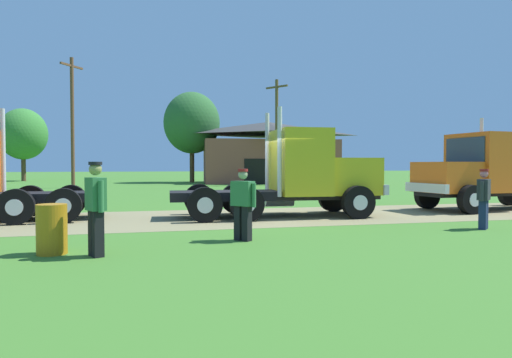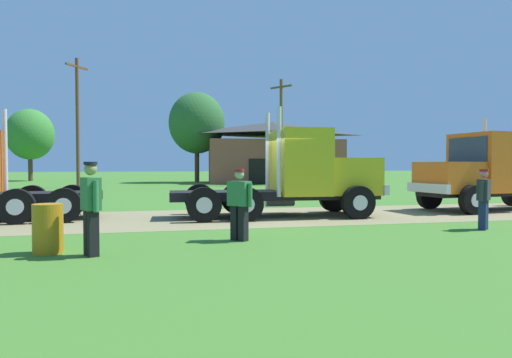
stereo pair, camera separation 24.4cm
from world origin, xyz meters
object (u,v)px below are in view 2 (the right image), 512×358
Objects in this scene: truck_near_right at (485,176)px; visitor_standing_near at (239,201)px; visitor_walking_mid at (484,197)px; steel_barrel at (48,229)px; shed_building at (273,153)px; truck_foreground_white at (303,176)px; utility_pole_near at (78,120)px; visitor_by_barrel at (91,205)px; utility_pole_far at (281,129)px.

truck_near_right is 11.19m from visitor_standing_near.
visitor_walking_mid is 10.42m from steel_barrel.
truck_near_right is 14.99m from steel_barrel.
shed_building reaches higher than visitor_standing_near.
visitor_standing_near is 33.10m from shed_building.
truck_foreground_white is at bearing -102.79° from shed_building.
truck_near_right is at bearing 2.65° from truck_foreground_white.
utility_pole_near is at bearing 118.72° from visitor_walking_mid.
shed_building is at bearing 69.64° from visitor_by_barrel.
visitor_standing_near is at bearing 9.55° from steel_barrel.
shed_building is at bearing 21.32° from utility_pole_near.
visitor_by_barrel is 27.06m from utility_pole_near.
truck_foreground_white is 4.38× the size of visitor_walking_mid.
truck_foreground_white is at bearing 36.34° from steel_barrel.
shed_building is at bearing 68.10° from steel_barrel.
steel_barrel is 0.10× the size of utility_pole_near.
utility_pole_far is at bearing 85.88° from visitor_walking_mid.
truck_foreground_white is 8.08m from visitor_by_barrel.
visitor_by_barrel is (-13.15, -5.77, -0.33)m from truck_near_right.
truck_near_right is 4.73× the size of visitor_standing_near.
shed_building is at bearing 81.99° from utility_pole_far.
truck_foreground_white is at bearing 131.28° from visitor_walking_mid.
utility_pole_near is (-3.36, 26.00, 4.48)m from steel_barrel.
visitor_by_barrel reaches higher than steel_barrel.
truck_near_right reaches higher than visitor_walking_mid.
visitor_by_barrel reaches higher than visitor_walking_mid.
truck_near_right is 0.57× the size of shed_building.
truck_near_right is 7.97× the size of steel_barrel.
truck_foreground_white is at bearing 55.78° from visitor_standing_near.
truck_foreground_white reaches higher than visitor_by_barrel.
utility_pole_far reaches higher than steel_barrel.
visitor_standing_near is 27.72m from utility_pole_far.
steel_barrel is (-13.99, -5.34, -0.81)m from truck_near_right.
visitor_standing_near is 0.12× the size of shed_building.
visitor_standing_near reaches higher than visitor_walking_mid.
visitor_walking_mid is 1.67× the size of steel_barrel.
steel_barrel is 34.98m from shed_building.
utility_pole_near is at bearing 115.83° from truck_foreground_white.
utility_pole_far is (-1.76, 21.46, 3.29)m from truck_near_right.
truck_foreground_white is 3.96× the size of visitor_by_barrel.
truck_near_right is 4.32× the size of visitor_by_barrel.
utility_pole_far is at bearing 76.01° from truck_foreground_white.
visitor_standing_near is (-10.15, -4.69, -0.41)m from truck_near_right.
shed_building is 17.72m from utility_pole_near.
utility_pole_far is at bearing 2.96° from utility_pole_near.
shed_building is at bearing 77.21° from truck_foreground_white.
visitor_walking_mid is 0.17× the size of utility_pole_near.
truck_near_right is at bearing 24.80° from visitor_standing_near.
utility_pole_near is at bearing 97.36° from steel_barrel.
visitor_standing_near is 3.19m from visitor_by_barrel.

